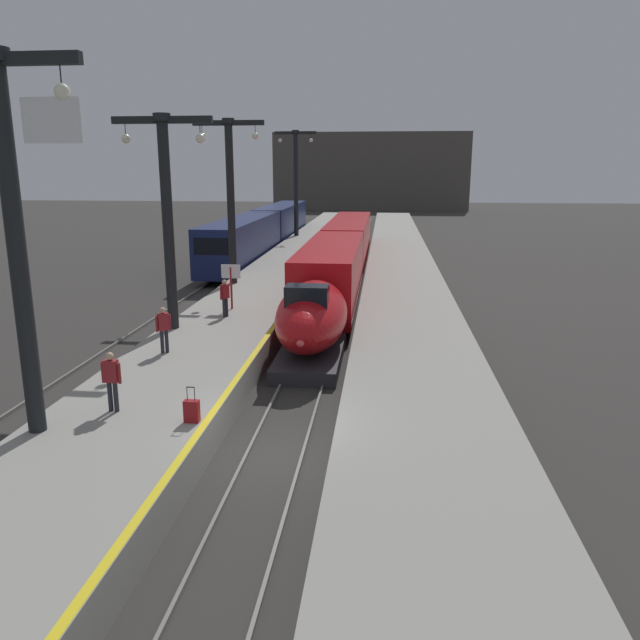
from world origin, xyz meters
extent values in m
plane|color=#33302D|center=(0.00, 0.00, 0.00)|extent=(260.00, 260.00, 0.00)
cube|color=gray|center=(-4.05, 24.75, 0.53)|extent=(4.80, 110.00, 1.05)
cube|color=gray|center=(4.05, 24.75, 0.53)|extent=(4.80, 110.00, 1.05)
cube|color=yellow|center=(-1.77, 24.75, 1.05)|extent=(0.20, 107.80, 0.01)
cube|color=slate|center=(-0.75, 27.50, 0.06)|extent=(0.08, 110.00, 0.12)
cube|color=slate|center=(0.75, 27.50, 0.06)|extent=(0.08, 110.00, 0.12)
cube|color=slate|center=(-8.85, 27.50, 0.06)|extent=(0.08, 110.00, 0.12)
cube|color=slate|center=(-7.35, 27.50, 0.06)|extent=(0.08, 110.00, 0.12)
ellipsoid|color=#B20F14|center=(0.00, 8.90, 1.83)|extent=(2.78, 7.27, 2.56)
cube|color=#28282D|center=(0.00, 8.54, 0.28)|extent=(2.46, 6.18, 0.55)
cube|color=black|center=(0.00, 7.26, 2.90)|extent=(1.59, 1.00, 0.90)
sphere|color=#F24C4C|center=(0.00, 5.35, 1.68)|extent=(0.28, 0.28, 0.28)
cube|color=#B20F14|center=(0.00, 18.08, 2.08)|extent=(2.90, 14.00, 3.05)
cube|color=black|center=(-1.42, 18.08, 2.62)|extent=(0.04, 11.90, 0.80)
cube|color=black|center=(1.42, 18.08, 2.62)|extent=(0.04, 11.90, 0.80)
cube|color=silver|center=(0.00, 18.08, 0.80)|extent=(2.92, 13.30, 0.24)
cube|color=black|center=(0.00, 13.60, 0.28)|extent=(2.03, 2.20, 0.56)
cube|color=black|center=(0.00, 22.56, 0.28)|extent=(2.03, 2.20, 0.56)
cube|color=#B20F14|center=(0.00, 34.68, 2.08)|extent=(2.90, 18.00, 3.05)
cube|color=black|center=(-1.42, 34.68, 2.62)|extent=(0.04, 15.84, 0.80)
cube|color=black|center=(1.42, 34.68, 2.62)|extent=(0.04, 15.84, 0.80)
cube|color=black|center=(0.00, 28.56, 0.28)|extent=(2.03, 2.20, 0.56)
cube|color=black|center=(0.00, 40.80, 0.28)|extent=(2.03, 2.20, 0.56)
cube|color=#141E4C|center=(-8.10, 32.12, 2.15)|extent=(2.85, 18.00, 3.30)
cube|color=black|center=(-8.10, 23.16, 2.75)|extent=(2.28, 0.08, 1.10)
cube|color=black|center=(-9.49, 32.12, 2.65)|extent=(0.04, 15.30, 0.90)
cube|color=black|center=(-6.71, 32.12, 2.65)|extent=(0.04, 15.30, 0.90)
cube|color=black|center=(-8.10, 26.36, 0.26)|extent=(2.00, 2.00, 0.52)
cube|color=black|center=(-8.10, 37.88, 0.26)|extent=(2.00, 2.00, 0.52)
cube|color=#141E4C|center=(-8.10, 50.72, 2.15)|extent=(2.85, 18.00, 3.30)
cylinder|color=black|center=(-5.90, -1.19, 5.60)|extent=(0.44, 0.44, 9.11)
cylinder|color=black|center=(-4.40, -1.19, 9.56)|extent=(0.03, 0.03, 0.60)
sphere|color=#EFEACC|center=(-4.40, -1.19, 9.21)|extent=(0.36, 0.36, 0.36)
cube|color=silver|center=(-4.70, -1.19, 8.61)|extent=(1.40, 0.08, 1.00)
cylinder|color=black|center=(-5.90, 9.31, 5.34)|extent=(0.44, 0.44, 8.58)
cylinder|color=black|center=(-5.90, 9.31, 9.48)|extent=(0.68, 0.68, 0.30)
cube|color=black|center=(-5.90, 9.31, 9.38)|extent=(4.00, 0.24, 0.28)
cylinder|color=black|center=(-7.40, 9.31, 9.03)|extent=(0.03, 0.03, 0.60)
sphere|color=#EFEACC|center=(-7.40, 9.31, 8.68)|extent=(0.36, 0.36, 0.36)
cylinder|color=black|center=(-4.40, 9.31, 9.03)|extent=(0.03, 0.03, 0.60)
sphere|color=#EFEACC|center=(-4.40, 9.31, 8.68)|extent=(0.36, 0.36, 0.36)
cylinder|color=black|center=(-5.90, 19.84, 5.64)|extent=(0.44, 0.44, 9.19)
cylinder|color=black|center=(-5.90, 19.84, 10.09)|extent=(0.68, 0.68, 0.30)
cube|color=black|center=(-5.90, 19.84, 9.99)|extent=(4.00, 0.24, 0.28)
cylinder|color=black|center=(-7.40, 19.84, 9.64)|extent=(0.03, 0.03, 0.60)
sphere|color=#EFEACC|center=(-7.40, 19.84, 9.29)|extent=(0.36, 0.36, 0.36)
cylinder|color=black|center=(-4.40, 19.84, 9.64)|extent=(0.03, 0.03, 0.60)
sphere|color=#EFEACC|center=(-4.40, 19.84, 9.29)|extent=(0.36, 0.36, 0.36)
cylinder|color=black|center=(-5.90, 46.13, 6.08)|extent=(0.44, 0.44, 10.07)
cylinder|color=black|center=(-5.90, 46.13, 10.97)|extent=(0.68, 0.68, 0.30)
cube|color=black|center=(-5.90, 46.13, 10.87)|extent=(4.00, 0.24, 0.28)
cylinder|color=black|center=(-7.40, 46.13, 10.52)|extent=(0.03, 0.03, 0.60)
sphere|color=#EFEACC|center=(-7.40, 46.13, 10.17)|extent=(0.36, 0.36, 0.36)
cylinder|color=black|center=(-4.40, 46.13, 10.52)|extent=(0.03, 0.03, 0.60)
sphere|color=#EFEACC|center=(-4.40, 46.13, 10.17)|extent=(0.36, 0.36, 0.36)
cylinder|color=#23232D|center=(-4.42, 0.23, 1.48)|extent=(0.13, 0.13, 0.85)
cylinder|color=#23232D|center=(-4.59, 0.24, 1.48)|extent=(0.13, 0.13, 0.85)
cube|color=maroon|center=(-4.50, 0.24, 2.21)|extent=(0.39, 0.24, 0.62)
cylinder|color=maroon|center=(-4.26, 0.22, 2.16)|extent=(0.09, 0.09, 0.58)
cylinder|color=maroon|center=(-4.74, 0.26, 2.16)|extent=(0.09, 0.09, 0.58)
sphere|color=tan|center=(-4.50, 0.24, 2.63)|extent=(0.22, 0.22, 0.22)
cylinder|color=#23232D|center=(-5.09, 5.71, 1.48)|extent=(0.13, 0.13, 0.85)
cylinder|color=#23232D|center=(-4.95, 5.82, 1.48)|extent=(0.13, 0.13, 0.85)
cube|color=maroon|center=(-5.02, 5.76, 2.21)|extent=(0.44, 0.41, 0.62)
cylinder|color=maroon|center=(-5.21, 5.62, 2.16)|extent=(0.09, 0.09, 0.58)
cylinder|color=maroon|center=(-4.83, 5.91, 2.16)|extent=(0.09, 0.09, 0.58)
sphere|color=tan|center=(-5.02, 5.76, 2.63)|extent=(0.22, 0.22, 0.22)
cylinder|color=#23232D|center=(-4.20, 11.58, 1.48)|extent=(0.13, 0.13, 0.85)
cylinder|color=#23232D|center=(-4.28, 11.43, 1.48)|extent=(0.13, 0.13, 0.85)
cube|color=maroon|center=(-4.24, 11.50, 2.21)|extent=(0.38, 0.44, 0.62)
cylinder|color=maroon|center=(-4.12, 11.71, 2.16)|extent=(0.09, 0.09, 0.58)
cylinder|color=maroon|center=(-4.36, 11.29, 2.16)|extent=(0.09, 0.09, 0.58)
sphere|color=tan|center=(-4.24, 11.50, 2.63)|extent=(0.22, 0.22, 0.22)
cube|color=maroon|center=(-2.13, -0.27, 1.35)|extent=(0.40, 0.22, 0.60)
cylinder|color=#262628|center=(-2.23, -0.27, 1.83)|extent=(0.02, 0.02, 0.36)
cylinder|color=#262628|center=(-2.03, -0.27, 1.83)|extent=(0.02, 0.02, 0.36)
cube|color=#262628|center=(-2.13, -0.27, 2.02)|extent=(0.22, 0.03, 0.02)
cylinder|color=maroon|center=(-4.34, 13.11, 2.05)|extent=(0.10, 0.10, 2.00)
cube|color=white|center=(-4.34, 13.11, 2.85)|extent=(0.90, 0.06, 0.64)
cube|color=#4C4742|center=(0.00, 102.00, 7.00)|extent=(36.00, 2.00, 14.00)
camera|label=1|loc=(2.79, -15.05, 7.56)|focal=34.73mm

